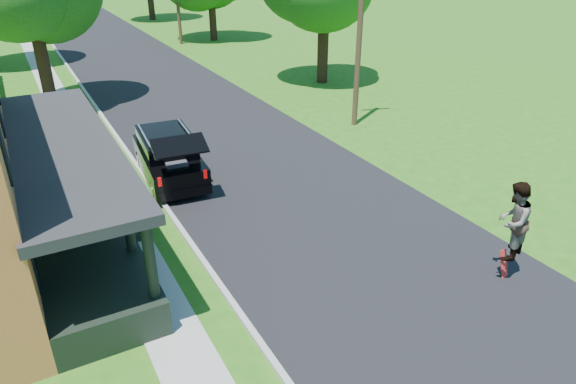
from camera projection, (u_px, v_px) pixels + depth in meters
ground at (400, 285)px, 13.00m from camera, size 140.00×140.00×0.00m
street at (168, 93)px, 28.69m from camera, size 8.00×120.00×0.02m
curb at (93, 103)px, 26.95m from camera, size 0.15×120.00×0.12m
sidewalk at (61, 108)px, 26.29m from camera, size 1.30×120.00×0.03m
black_suv at (169, 157)px, 18.31m from camera, size 2.21×4.94×2.24m
skateboarder at (513, 221)px, 12.54m from camera, size 1.21×1.08×2.06m
skateboard at (504, 267)px, 13.27m from camera, size 0.28×0.36×0.85m
utility_pole_near at (360, 30)px, 22.07m from camera, size 1.48×0.53×8.25m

